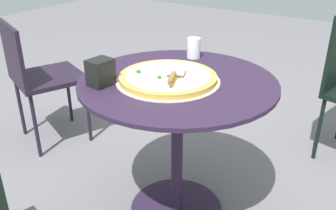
{
  "coord_description": "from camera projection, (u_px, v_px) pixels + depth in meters",
  "views": [
    {
      "loc": [
        -0.79,
        1.29,
        1.34
      ],
      "look_at": [
        0.03,
        0.04,
        0.62
      ],
      "focal_mm": 39.32,
      "sensor_mm": 36.0,
      "label": 1
    }
  ],
  "objects": [
    {
      "name": "patio_table",
      "position": [
        177.0,
        118.0,
        1.71
      ],
      "size": [
        0.88,
        0.88,
        0.74
      ],
      "color": "#271A30",
      "rests_on": "ground"
    },
    {
      "name": "pizza_server",
      "position": [
        174.0,
        74.0,
        1.54
      ],
      "size": [
        0.13,
        0.21,
        0.02
      ],
      "color": "silver",
      "rests_on": "pizza_on_tray"
    },
    {
      "name": "patio_chair_corner",
      "position": [
        37.0,
        72.0,
        2.36
      ],
      "size": [
        0.54,
        0.54,
        0.83
      ],
      "color": "black",
      "rests_on": "ground"
    },
    {
      "name": "drinking_cup",
      "position": [
        194.0,
        48.0,
        1.88
      ],
      "size": [
        0.07,
        0.07,
        0.1
      ],
      "primitive_type": "cylinder",
      "color": "silver",
      "rests_on": "patio_table"
    },
    {
      "name": "pizza_on_tray",
      "position": [
        168.0,
        78.0,
        1.6
      ],
      "size": [
        0.46,
        0.46,
        0.05
      ],
      "color": "silver",
      "rests_on": "patio_table"
    },
    {
      "name": "ground_plane",
      "position": [
        176.0,
        209.0,
        1.94
      ],
      "size": [
        10.0,
        10.0,
        0.0
      ],
      "primitive_type": "plane",
      "color": "slate"
    },
    {
      "name": "napkin_dispenser",
      "position": [
        101.0,
        72.0,
        1.55
      ],
      "size": [
        0.09,
        0.11,
        0.11
      ],
      "primitive_type": "cube",
      "rotation": [
        0.0,
        0.0,
        1.46
      ],
      "color": "black",
      "rests_on": "patio_table"
    }
  ]
}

